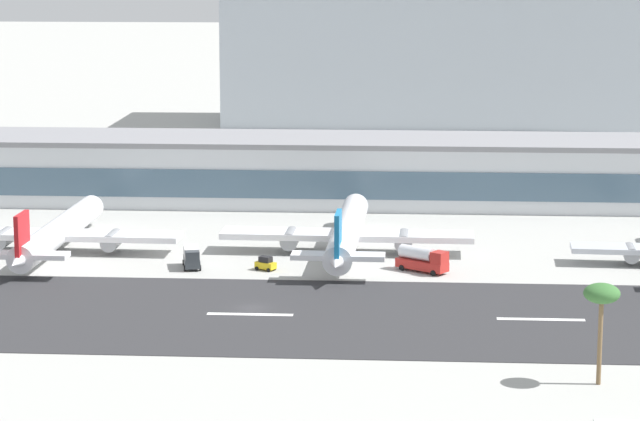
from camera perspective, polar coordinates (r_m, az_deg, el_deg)
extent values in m
plane|color=#A8A8A3|center=(197.45, -2.80, -4.01)|extent=(1400.00, 1400.00, 0.00)
cube|color=#2D2D30|center=(194.13, -2.91, -4.26)|extent=(800.00, 40.49, 0.08)
cube|color=white|center=(194.11, -2.87, -4.25)|extent=(12.00, 1.20, 0.01)
cube|color=white|center=(193.71, 9.00, -4.41)|extent=(12.00, 1.20, 0.01)
cube|color=silver|center=(275.54, 2.12, 1.55)|extent=(185.46, 22.32, 11.99)
cube|color=#476075|center=(264.50, 2.05, 1.02)|extent=(179.90, 0.30, 5.39)
cube|color=gray|center=(274.56, 2.13, 2.89)|extent=(187.32, 22.54, 1.00)
cube|color=#A8B2BC|center=(399.05, 4.49, 6.34)|extent=(114.82, 37.11, 38.33)
cylinder|color=white|center=(236.71, -10.60, -0.84)|extent=(5.50, 43.50, 4.34)
sphere|color=white|center=(257.23, -9.29, 0.14)|extent=(4.12, 4.12, 4.12)
cone|color=white|center=(216.41, -12.16, -2.00)|extent=(4.11, 7.91, 3.91)
cube|color=white|center=(235.98, -10.65, -0.98)|extent=(41.33, 7.61, 0.95)
cylinder|color=gray|center=(233.78, -8.46, -1.21)|extent=(2.98, 6.15, 2.82)
cylinder|color=gray|center=(238.83, -12.79, -1.11)|extent=(2.98, 6.15, 2.82)
cube|color=white|center=(217.93, -12.03, -1.79)|extent=(14.09, 3.95, 0.76)
cube|color=red|center=(217.29, -12.06, -1.01)|extent=(0.85, 5.88, 6.94)
cylinder|color=black|center=(235.24, -10.72, -1.60)|extent=(0.78, 0.78, 1.19)
cylinder|color=silver|center=(232.07, 1.12, -0.85)|extent=(5.51, 45.32, 4.52)
sphere|color=silver|center=(254.21, 1.47, 0.19)|extent=(4.30, 4.30, 4.30)
cone|color=silver|center=(210.04, 0.70, -2.10)|extent=(4.25, 8.23, 4.07)
cube|color=silver|center=(231.28, 1.11, -1.00)|extent=(42.01, 7.69, 1.00)
cylinder|color=gray|center=(231.02, 3.44, -1.24)|extent=(3.08, 6.39, 2.94)
cylinder|color=gray|center=(232.26, -1.21, -1.15)|extent=(3.08, 6.39, 2.94)
cube|color=silver|center=(211.70, 0.74, -1.87)|extent=(14.31, 4.04, 0.80)
cube|color=#1975B2|center=(211.02, 0.74, -1.04)|extent=(0.86, 6.12, 7.24)
cylinder|color=black|center=(230.48, 1.08, -1.66)|extent=(0.81, 0.81, 1.24)
cylinder|color=gray|center=(228.59, 12.54, -1.70)|extent=(2.73, 5.44, 2.47)
cube|color=#2D3338|center=(222.06, -5.26, -2.08)|extent=(3.62, 6.37, 1.20)
cube|color=silver|center=(222.45, -5.27, -1.69)|extent=(3.17, 4.71, 1.60)
cube|color=#2D3338|center=(219.66, -5.23, -1.86)|extent=(2.51, 2.11, 1.50)
cylinder|color=black|center=(220.09, -5.53, -2.36)|extent=(0.46, 0.94, 0.90)
cylinder|color=black|center=(220.22, -4.91, -2.35)|extent=(0.46, 0.94, 0.90)
cylinder|color=black|center=(224.18, -5.59, -2.12)|extent=(0.46, 0.94, 0.90)
cylinder|color=black|center=(224.30, -4.98, -2.10)|extent=(0.46, 0.94, 0.90)
cube|color=#B2231E|center=(219.11, 4.18, -2.21)|extent=(8.48, 6.96, 1.40)
cylinder|color=silver|center=(219.27, 3.97, -1.73)|extent=(5.95, 5.01, 2.10)
cube|color=#B2231E|center=(217.00, 4.90, -1.92)|extent=(3.04, 3.13, 1.80)
cylinder|color=black|center=(216.61, 4.64, -2.57)|extent=(0.90, 0.74, 0.90)
cylinder|color=black|center=(218.72, 5.02, -2.44)|extent=(0.90, 0.74, 0.90)
cylinder|color=black|center=(219.86, 3.35, -2.35)|extent=(0.90, 0.74, 0.90)
cylinder|color=black|center=(221.94, 3.73, -2.22)|extent=(0.90, 0.74, 0.90)
cube|color=gold|center=(219.84, -2.23, -2.24)|extent=(3.57, 2.99, 1.00)
cube|color=black|center=(219.62, -2.24, -2.00)|extent=(2.30, 2.07, 0.90)
cylinder|color=black|center=(221.22, -2.35, -2.29)|extent=(0.66, 0.54, 0.60)
cylinder|color=black|center=(219.97, -2.59, -2.37)|extent=(0.66, 0.54, 0.60)
cylinder|color=black|center=(219.95, -1.87, -2.37)|extent=(0.66, 0.54, 0.60)
cylinder|color=black|center=(218.68, -2.12, -2.45)|extent=(0.66, 0.54, 0.60)
cylinder|color=brown|center=(165.97, 11.35, -5.16)|extent=(0.55, 0.55, 10.94)
ellipsoid|color=#386B33|center=(164.56, 11.42, -3.33)|extent=(4.25, 4.25, 2.34)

